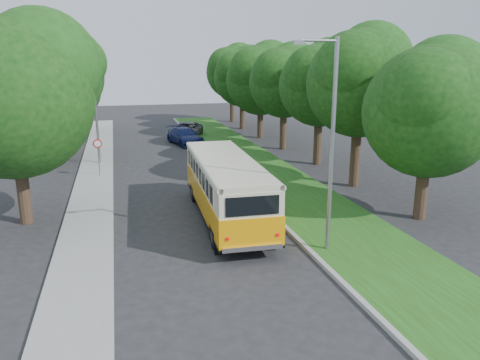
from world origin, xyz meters
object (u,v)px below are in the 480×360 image
object	(u,v)px
vintage_bus	(226,189)
car_blue	(185,136)
lamppost_near	(330,140)
car_silver	(216,159)
car_grey	(186,130)
lamppost_far	(94,106)
car_white	(212,155)

from	to	relation	value
vintage_bus	car_blue	distance (m)	20.28
lamppost_near	vintage_bus	size ratio (longest dim) A/B	0.81
lamppost_near	car_silver	bearing A→B (deg)	94.77
lamppost_near	car_grey	distance (m)	28.48
lamppost_far	lamppost_near	bearing A→B (deg)	-64.29
lamppost_near	car_white	size ratio (longest dim) A/B	1.86
car_blue	car_grey	world-z (taller)	car_grey
vintage_bus	car_blue	world-z (taller)	vintage_bus
lamppost_near	car_blue	xyz separation A→B (m)	(-1.80, 24.81, -3.66)
lamppost_near	lamppost_far	xyz separation A→B (m)	(-8.91, 18.50, -0.25)
lamppost_far	car_grey	world-z (taller)	lamppost_far
car_silver	car_blue	size ratio (longest dim) A/B	0.90
lamppost_far	car_silver	world-z (taller)	lamppost_far
lamppost_near	car_blue	size ratio (longest dim) A/B	1.63
car_white	car_grey	bearing A→B (deg)	88.80
vintage_bus	car_white	xyz separation A→B (m)	(1.63, 11.46, -0.76)
car_white	car_grey	size ratio (longest dim) A/B	0.82
car_grey	lamppost_far	bearing A→B (deg)	-106.46
lamppost_near	car_blue	distance (m)	25.14
lamppost_near	car_silver	xyz separation A→B (m)	(-1.21, 14.46, -3.62)
lamppost_near	car_grey	world-z (taller)	lamppost_near
lamppost_near	car_blue	world-z (taller)	lamppost_near
vintage_bus	car_silver	distance (m)	10.05
vintage_bus	car_white	distance (m)	11.60
lamppost_near	lamppost_far	distance (m)	20.53
car_white	lamppost_near	bearing A→B (deg)	-86.89
car_blue	lamppost_near	bearing A→B (deg)	-99.42
lamppost_near	car_white	world-z (taller)	lamppost_near
car_blue	car_grey	size ratio (longest dim) A/B	0.94
lamppost_far	car_grey	xyz separation A→B (m)	(7.70, 9.72, -3.39)
car_silver	car_white	xyz separation A→B (m)	(0.00, 1.57, -0.04)
vintage_bus	car_white	size ratio (longest dim) A/B	2.30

